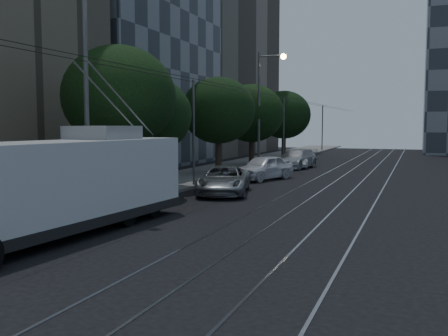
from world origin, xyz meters
TOP-DOWN VIEW (x-y plane):
  - ground at (0.00, 0.00)m, footprint 120.00×120.00m
  - sidewalk at (-7.50, 20.00)m, footprint 5.00×90.00m
  - tram_rails at (2.50, 20.00)m, footprint 4.52×90.00m
  - overhead_wires at (-4.97, 20.00)m, footprint 2.23×90.00m
  - building_glass_mid at (-19.00, 22.00)m, footprint 14.40×18.40m
  - building_tan_far at (-19.00, 42.00)m, footprint 14.40×22.40m
  - trolleybus at (-4.07, -3.06)m, footprint 3.32×11.71m
  - pickup_silver at (-2.70, 8.00)m, footprint 3.58×5.57m
  - car_white_a at (-2.70, 14.97)m, footprint 3.34×5.01m
  - car_white_b at (-2.70, 24.00)m, footprint 2.91×5.47m
  - car_white_c at (-2.70, 24.50)m, footprint 2.41×3.89m
  - car_white_d at (-3.22, 29.50)m, footprint 2.12×4.29m
  - tree_1 at (-7.00, 5.19)m, footprint 5.46×5.46m
  - tree_2 at (-7.00, 8.03)m, footprint 4.58×4.58m
  - tree_3 at (-6.50, 16.70)m, footprint 5.10×5.10m
  - tree_4 at (-6.50, 24.05)m, footprint 5.33×5.33m
  - tree_5 at (-6.50, 34.71)m, footprint 5.45×5.45m
  - streetlamp_near at (-5.39, 1.04)m, footprint 2.39×0.44m
  - streetlamp_far at (-4.80, 21.91)m, footprint 2.23×0.44m

SIDE VIEW (x-z plane):
  - ground at x=0.00m, z-range 0.00..0.00m
  - tram_rails at x=2.50m, z-range 0.00..0.02m
  - sidewalk at x=-7.50m, z-range 0.00..0.15m
  - car_white_c at x=-2.70m, z-range 0.00..1.21m
  - car_white_d at x=-3.22m, z-range 0.00..1.41m
  - pickup_silver at x=-2.70m, z-range 0.00..1.43m
  - car_white_b at x=-2.70m, z-range 0.00..1.51m
  - car_white_a at x=-2.70m, z-range 0.00..1.59m
  - trolleybus at x=-4.07m, z-range -1.21..4.42m
  - overhead_wires at x=-4.97m, z-range 0.47..6.47m
  - tree_2 at x=-7.00m, z-range 0.97..7.06m
  - tree_4 at x=-6.50m, z-range 1.01..7.86m
  - tree_3 at x=-6.50m, z-range 1.09..7.88m
  - tree_5 at x=-6.50m, z-range 1.02..7.99m
  - tree_1 at x=-7.00m, z-range 1.19..8.49m
  - streetlamp_far at x=-4.80m, z-range 0.98..10.09m
  - streetlamp_near at x=-5.39m, z-range 1.02..10.87m
  - building_glass_mid at x=-19.00m, z-range 0.02..26.82m
  - building_tan_far at x=-19.00m, z-range 0.02..34.82m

